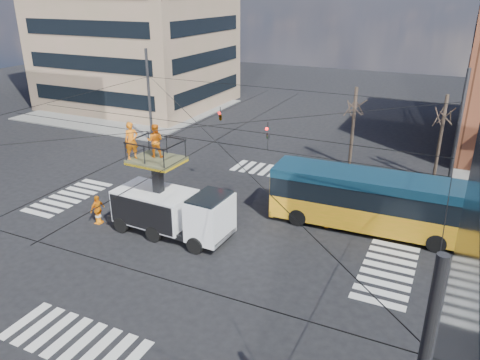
% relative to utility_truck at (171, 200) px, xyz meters
% --- Properties ---
extents(ground, '(120.00, 120.00, 0.00)m').
position_rel_utility_truck_xyz_m(ground, '(1.24, 1.25, -2.02)').
color(ground, black).
rests_on(ground, ground).
extents(sidewalk_nw, '(18.00, 18.00, 0.12)m').
position_rel_utility_truck_xyz_m(sidewalk_nw, '(-19.76, 22.25, -1.96)').
color(sidewalk_nw, slate).
rests_on(sidewalk_nw, ground).
extents(crosswalks, '(22.40, 22.40, 0.02)m').
position_rel_utility_truck_xyz_m(crosswalks, '(1.24, 1.25, -2.01)').
color(crosswalks, silver).
rests_on(crosswalks, ground).
extents(overhead_network, '(24.24, 24.24, 8.00)m').
position_rel_utility_truck_xyz_m(overhead_network, '(1.16, 1.65, 2.27)').
color(overhead_network, '#2D2D30').
rests_on(overhead_network, ground).
extents(tree_a, '(2.00, 2.00, 6.00)m').
position_rel_utility_truck_xyz_m(tree_a, '(6.24, 14.75, 2.60)').
color(tree_a, '#382B21').
rests_on(tree_a, ground).
extents(tree_b, '(2.00, 2.00, 6.00)m').
position_rel_utility_truck_xyz_m(tree_b, '(12.24, 14.75, 2.60)').
color(tree_b, '#382B21').
rests_on(tree_b, ground).
extents(utility_truck, '(7.09, 2.87, 6.18)m').
position_rel_utility_truck_xyz_m(utility_truck, '(0.00, 0.00, 0.00)').
color(utility_truck, black).
rests_on(utility_truck, ground).
extents(city_bus, '(11.37, 2.99, 3.20)m').
position_rel_utility_truck_xyz_m(city_bus, '(9.71, 5.20, -0.30)').
color(city_bus, '#C49212').
rests_on(city_bus, ground).
extents(traffic_cone, '(0.36, 0.36, 0.70)m').
position_rel_utility_truck_xyz_m(traffic_cone, '(-4.53, -0.77, -1.67)').
color(traffic_cone, orange).
rests_on(traffic_cone, ground).
extents(worker_ground, '(0.52, 1.03, 1.69)m').
position_rel_utility_truck_xyz_m(worker_ground, '(-4.54, -0.75, -1.18)').
color(worker_ground, orange).
rests_on(worker_ground, ground).
extents(flagger, '(0.77, 1.14, 1.63)m').
position_rel_utility_truck_xyz_m(flagger, '(7.37, 4.35, -1.21)').
color(flagger, orange).
rests_on(flagger, ground).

